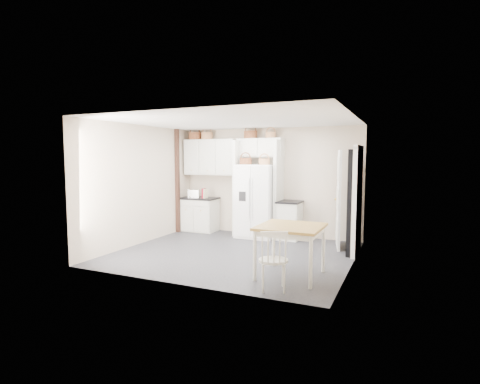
% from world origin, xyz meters
% --- Properties ---
extents(floor, '(4.50, 4.50, 0.00)m').
position_xyz_m(floor, '(0.00, 0.00, 0.00)').
color(floor, black).
rests_on(floor, ground).
extents(ceiling, '(4.50, 4.50, 0.00)m').
position_xyz_m(ceiling, '(0.00, 0.00, 2.60)').
color(ceiling, white).
rests_on(ceiling, wall_back).
extents(wall_back, '(4.50, 0.00, 4.50)m').
position_xyz_m(wall_back, '(0.00, 2.00, 1.30)').
color(wall_back, beige).
rests_on(wall_back, floor).
extents(wall_left, '(0.00, 4.00, 4.00)m').
position_xyz_m(wall_left, '(-2.25, 0.00, 1.30)').
color(wall_left, beige).
rests_on(wall_left, floor).
extents(wall_right, '(0.00, 4.00, 4.00)m').
position_xyz_m(wall_right, '(2.25, 0.00, 1.30)').
color(wall_right, beige).
rests_on(wall_right, floor).
extents(refrigerator, '(0.89, 0.72, 1.73)m').
position_xyz_m(refrigerator, '(-0.15, 1.60, 0.87)').
color(refrigerator, white).
rests_on(refrigerator, floor).
extents(base_cab_left, '(0.90, 0.57, 0.83)m').
position_xyz_m(base_cab_left, '(-1.78, 1.70, 0.41)').
color(base_cab_left, silver).
rests_on(base_cab_left, floor).
extents(base_cab_right, '(0.48, 0.58, 0.85)m').
position_xyz_m(base_cab_right, '(0.63, 1.70, 0.43)').
color(base_cab_right, silver).
rests_on(base_cab_right, floor).
extents(dining_table, '(1.00, 1.00, 0.82)m').
position_xyz_m(dining_table, '(1.43, -0.95, 0.41)').
color(dining_table, brown).
rests_on(dining_table, floor).
extents(windsor_chair, '(0.53, 0.51, 0.86)m').
position_xyz_m(windsor_chair, '(1.38, -1.64, 0.43)').
color(windsor_chair, silver).
rests_on(windsor_chair, floor).
extents(counter_left, '(0.93, 0.60, 0.04)m').
position_xyz_m(counter_left, '(-1.78, 1.70, 0.85)').
color(counter_left, black).
rests_on(counter_left, base_cab_left).
extents(counter_right, '(0.52, 0.62, 0.04)m').
position_xyz_m(counter_right, '(0.63, 1.70, 0.87)').
color(counter_right, black).
rests_on(counter_right, base_cab_right).
extents(toaster, '(0.32, 0.22, 0.20)m').
position_xyz_m(toaster, '(-1.88, 1.63, 0.97)').
color(toaster, silver).
rests_on(toaster, counter_left).
extents(cookbook_red, '(0.05, 0.17, 0.25)m').
position_xyz_m(cookbook_red, '(-1.60, 1.62, 0.99)').
color(cookbook_red, maroon).
rests_on(cookbook_red, counter_left).
extents(cookbook_cream, '(0.05, 0.16, 0.23)m').
position_xyz_m(cookbook_cream, '(-1.54, 1.62, 0.98)').
color(cookbook_cream, beige).
rests_on(cookbook_cream, counter_left).
extents(basket_upper_a, '(0.33, 0.33, 0.19)m').
position_xyz_m(basket_upper_a, '(-1.96, 1.83, 2.44)').
color(basket_upper_a, maroon).
rests_on(basket_upper_a, upper_cabinet).
extents(basket_upper_b, '(0.30, 0.30, 0.18)m').
position_xyz_m(basket_upper_b, '(-1.61, 1.83, 2.44)').
color(basket_upper_b, '#A46B3C').
rests_on(basket_upper_b, upper_cabinet).
extents(basket_bridge_a, '(0.33, 0.33, 0.18)m').
position_xyz_m(basket_bridge_a, '(-0.41, 1.83, 2.44)').
color(basket_bridge_a, maroon).
rests_on(basket_bridge_a, bridge_cabinet).
extents(basket_bridge_b, '(0.25, 0.25, 0.14)m').
position_xyz_m(basket_bridge_b, '(0.11, 1.83, 2.42)').
color(basket_bridge_b, '#A46B3C').
rests_on(basket_bridge_b, bridge_cabinet).
extents(basket_fridge_a, '(0.29, 0.29, 0.15)m').
position_xyz_m(basket_fridge_a, '(-0.40, 1.50, 1.81)').
color(basket_fridge_a, maroon).
rests_on(basket_fridge_a, refrigerator).
extents(basket_fridge_b, '(0.26, 0.26, 0.14)m').
position_xyz_m(basket_fridge_b, '(0.07, 1.50, 1.80)').
color(basket_fridge_b, '#A46B3C').
rests_on(basket_fridge_b, refrigerator).
extents(upper_cabinet, '(1.40, 0.34, 0.90)m').
position_xyz_m(upper_cabinet, '(-1.50, 1.83, 1.90)').
color(upper_cabinet, silver).
rests_on(upper_cabinet, wall_back).
extents(bridge_cabinet, '(1.12, 0.34, 0.45)m').
position_xyz_m(bridge_cabinet, '(-0.15, 1.83, 2.12)').
color(bridge_cabinet, silver).
rests_on(bridge_cabinet, wall_back).
extents(fridge_panel_left, '(0.08, 0.60, 2.30)m').
position_xyz_m(fridge_panel_left, '(-0.66, 1.70, 1.15)').
color(fridge_panel_left, silver).
rests_on(fridge_panel_left, floor).
extents(fridge_panel_right, '(0.08, 0.60, 2.30)m').
position_xyz_m(fridge_panel_right, '(0.36, 1.70, 1.15)').
color(fridge_panel_right, silver).
rests_on(fridge_panel_right, floor).
extents(trim_post, '(0.09, 0.09, 2.60)m').
position_xyz_m(trim_post, '(-2.20, 1.35, 1.30)').
color(trim_post, '#331711').
rests_on(trim_post, floor).
extents(doorway_void, '(0.18, 0.85, 2.05)m').
position_xyz_m(doorway_void, '(2.16, 1.00, 1.02)').
color(doorway_void, black).
rests_on(doorway_void, floor).
extents(door_slab, '(0.21, 0.79, 2.05)m').
position_xyz_m(door_slab, '(1.80, 1.33, 1.02)').
color(door_slab, white).
rests_on(door_slab, floor).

